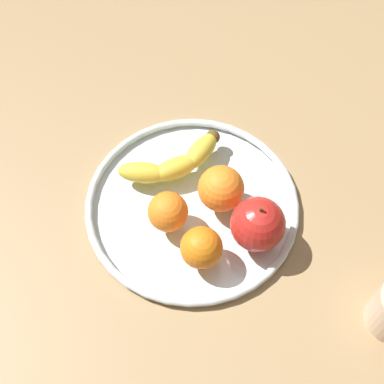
{
  "coord_description": "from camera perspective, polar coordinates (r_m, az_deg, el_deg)",
  "views": [
    {
      "loc": [
        -28.96,
        -30.22,
        74.72
      ],
      "look_at": [
        0.0,
        0.0,
        4.8
      ],
      "focal_mm": 50.77,
      "sensor_mm": 36.0,
      "label": 1
    }
  ],
  "objects": [
    {
      "name": "ground_plane",
      "position": [
        0.87,
        0.0,
        -2.29
      ],
      "size": [
        158.77,
        158.77,
        4.0
      ],
      "primitive_type": "cube",
      "color": "#9E7F57"
    },
    {
      "name": "fruit_bowl",
      "position": [
        0.85,
        0.0,
        -1.35
      ],
      "size": [
        33.41,
        33.41,
        1.8
      ],
      "color": "silver",
      "rests_on": "ground_plane"
    },
    {
      "name": "banana",
      "position": [
        0.86,
        -1.82,
        3.09
      ],
      "size": [
        17.97,
        9.94,
        3.34
      ],
      "rotation": [
        0.0,
        0.0,
        -0.34
      ],
      "color": "yellow",
      "rests_on": "fruit_bowl"
    },
    {
      "name": "apple",
      "position": [
        0.78,
        6.93,
        -3.38
      ],
      "size": [
        8.05,
        8.05,
        8.85
      ],
      "color": "red",
      "rests_on": "fruit_bowl"
    },
    {
      "name": "orange_front_left",
      "position": [
        0.77,
        1.0,
        -5.88
      ],
      "size": [
        6.16,
        6.16,
        6.16
      ],
      "primitive_type": "sphere",
      "color": "orange",
      "rests_on": "fruit_bowl"
    },
    {
      "name": "orange_front_right",
      "position": [
        0.81,
        3.06,
        0.37
      ],
      "size": [
        7.05,
        7.05,
        7.05
      ],
      "primitive_type": "sphere",
      "color": "orange",
      "rests_on": "fruit_bowl"
    },
    {
      "name": "orange_back_right",
      "position": [
        0.8,
        -2.54,
        -2.09
      ],
      "size": [
        6.04,
        6.04,
        6.04
      ],
      "primitive_type": "sphere",
      "color": "orange",
      "rests_on": "fruit_bowl"
    }
  ]
}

